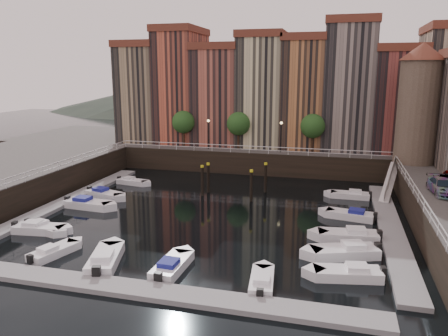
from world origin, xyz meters
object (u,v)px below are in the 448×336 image
(boat_left_0, at_px, (38,229))
(car_c, at_px, (443,187))
(mooring_pilings, at_px, (232,181))
(boat_left_1, at_px, (43,228))
(car_b, at_px, (448,185))
(boat_left_2, at_px, (87,204))
(corner_tower, at_px, (419,102))
(gangway, at_px, (390,180))

(boat_left_0, bearing_deg, car_c, 9.99)
(mooring_pilings, distance_m, car_c, 21.06)
(boat_left_1, distance_m, car_c, 35.01)
(car_b, bearing_deg, boat_left_2, -160.46)
(corner_tower, relative_size, boat_left_2, 2.63)
(boat_left_0, height_order, boat_left_1, boat_left_0)
(mooring_pilings, bearing_deg, car_c, -14.47)
(boat_left_0, relative_size, boat_left_2, 0.91)
(boat_left_0, bearing_deg, corner_tower, 28.96)
(mooring_pilings, distance_m, boat_left_1, 20.11)
(boat_left_0, distance_m, car_b, 36.08)
(boat_left_0, xyz_separation_m, car_b, (34.20, 11.01, 3.34))
(corner_tower, relative_size, gangway, 1.66)
(boat_left_1, height_order, car_b, car_b)
(boat_left_1, bearing_deg, boat_left_2, 103.88)
(corner_tower, xyz_separation_m, gangway, (-2.90, -4.50, -8.28))
(mooring_pilings, distance_m, boat_left_0, 20.50)
(corner_tower, bearing_deg, boat_left_0, -144.02)
(gangway, distance_m, boat_left_2, 32.58)
(corner_tower, height_order, boat_left_2, corner_tower)
(car_b, xyz_separation_m, car_c, (-0.57, -0.73, -0.03))
(boat_left_1, xyz_separation_m, car_c, (33.40, 9.96, 3.34))
(corner_tower, distance_m, car_c, 15.30)
(mooring_pilings, relative_size, boat_left_2, 1.32)
(mooring_pilings, relative_size, boat_left_0, 1.45)
(corner_tower, bearing_deg, boat_left_2, -153.06)
(gangway, bearing_deg, boat_left_1, -147.34)
(boat_left_0, xyz_separation_m, boat_left_2, (0.20, 7.33, 0.04))
(boat_left_2, bearing_deg, corner_tower, 30.98)
(boat_left_2, bearing_deg, gangway, 26.22)
(gangway, height_order, boat_left_1, gangway)
(corner_tower, relative_size, mooring_pilings, 1.99)
(corner_tower, xyz_separation_m, boat_left_0, (-33.23, -24.12, -9.83))
(boat_left_1, bearing_deg, corner_tower, 49.43)
(boat_left_0, bearing_deg, mooring_pilings, 42.34)
(car_c, bearing_deg, boat_left_0, -168.02)
(gangway, xyz_separation_m, car_b, (3.87, -8.61, 1.79))
(boat_left_1, bearing_deg, car_b, 31.10)
(mooring_pilings, bearing_deg, corner_tower, 23.37)
(corner_tower, xyz_separation_m, boat_left_1, (-33.00, -23.79, -9.86))
(corner_tower, bearing_deg, gangway, -122.80)
(corner_tower, relative_size, car_c, 2.98)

